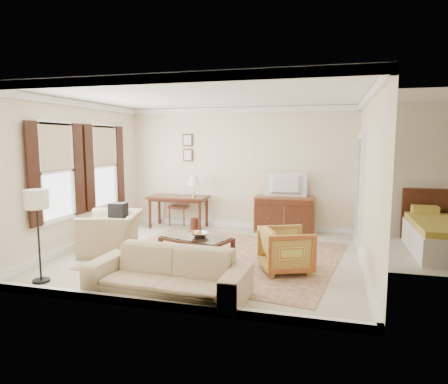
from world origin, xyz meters
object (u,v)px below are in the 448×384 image
at_px(coffee_table, 197,243).
at_px(sofa, 168,265).
at_px(tv, 285,177).
at_px(writing_desk, 178,201).
at_px(club_armchair, 111,226).
at_px(striped_armchair, 286,248).
at_px(sideboard, 285,215).

distance_m(coffee_table, sofa, 1.43).
xyz_separation_m(tv, sofa, (-1.11, -4.22, -0.86)).
relative_size(writing_desk, club_armchair, 1.22).
xyz_separation_m(coffee_table, striped_armchair, (1.52, 0.01, 0.02)).
relative_size(sideboard, tv, 1.47).
relative_size(coffee_table, striped_armchair, 1.65).
bearing_deg(striped_armchair, coffee_table, 67.37).
relative_size(sideboard, coffee_table, 1.04).
bearing_deg(coffee_table, sofa, -87.04).
height_order(writing_desk, club_armchair, club_armchair).
distance_m(tv, striped_armchair, 2.94).
bearing_deg(club_armchair, tv, 114.35).
height_order(coffee_table, sofa, sofa).
bearing_deg(striped_armchair, sideboard, -16.01).
height_order(coffee_table, club_armchair, club_armchair).
height_order(writing_desk, sideboard, sideboard).
height_order(sideboard, coffee_table, sideboard).
xyz_separation_m(writing_desk, sofa, (1.44, -4.07, -0.23)).
relative_size(sideboard, striped_armchair, 1.72).
bearing_deg(tv, coffee_table, 66.91).
relative_size(striped_armchair, club_armchair, 0.68).
relative_size(striped_armchair, sofa, 0.36).
height_order(tv, coffee_table, tv).
distance_m(writing_desk, coffee_table, 2.99).
height_order(striped_armchair, club_armchair, club_armchair).
relative_size(coffee_table, sofa, 0.59).
xyz_separation_m(sideboard, tv, (0.00, -0.02, 0.88)).
relative_size(sideboard, club_armchair, 1.17).
bearing_deg(writing_desk, club_armchair, -100.84).
relative_size(writing_desk, coffee_table, 1.09).
bearing_deg(sofa, striped_armchair, 47.76).
xyz_separation_m(sideboard, coffee_table, (-1.19, -2.81, -0.04)).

